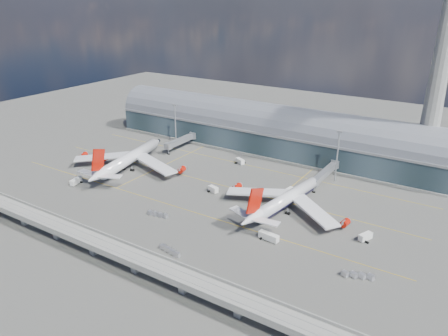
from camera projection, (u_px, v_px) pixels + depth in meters
The scene contains 20 objects.
ground at pixel (187, 197), 198.52m from camera, with size 500.00×500.00×0.00m, color #474744.
taxi_lines at pixel (214, 181), 215.81m from camera, with size 200.00×80.12×0.01m.
terminal at pixel (267, 131), 255.33m from camera, with size 200.00×30.00×28.00m.
control_tower at pixel (439, 74), 201.77m from camera, with size 19.00×19.00×103.00m.
guideway at pixel (92, 241), 153.53m from camera, with size 220.00×8.50×7.20m.
floodlight_mast_left at pixel (175, 124), 261.52m from camera, with size 3.00×0.70×25.70m.
floodlight_mast_right at pixel (337, 155), 211.47m from camera, with size 3.00×0.70×25.70m.
airliner_left at pixel (128, 159), 228.41m from camera, with size 62.79×66.12×20.27m.
airliner_right at pixel (285, 200), 184.79m from camera, with size 56.86×59.47×18.87m.
jet_bridge_left at pixel (182, 140), 260.07m from camera, with size 4.40×28.00×7.25m.
jet_bridge_right at pixel (326, 172), 213.36m from camera, with size 4.40×32.00×7.25m.
service_truck_0 at pixel (76, 181), 212.05m from camera, with size 3.90×7.23×2.85m.
service_truck_1 at pixel (213, 189), 203.27m from camera, with size 5.39×3.54×2.88m.
service_truck_2 at pixel (269, 237), 163.54m from camera, with size 8.25×3.19×2.92m.
service_truck_3 at pixel (365, 237), 163.59m from camera, with size 4.31×6.17×2.79m.
service_truck_4 at pixel (289, 191), 201.34m from camera, with size 2.92×5.24×2.92m.
service_truck_5 at pixel (240, 161), 237.54m from camera, with size 6.18×4.66×2.81m.
cargo_train_0 at pixel (158, 214), 181.48m from camera, with size 9.83×3.05×1.62m.
cargo_train_1 at pixel (170, 251), 155.78m from camera, with size 10.12×3.33×1.67m.
cargo_train_2 at pixel (358, 275), 142.00m from camera, with size 10.45×5.10×1.75m.
Camera 1 is at (110.77, -142.10, 86.07)m, focal length 35.00 mm.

